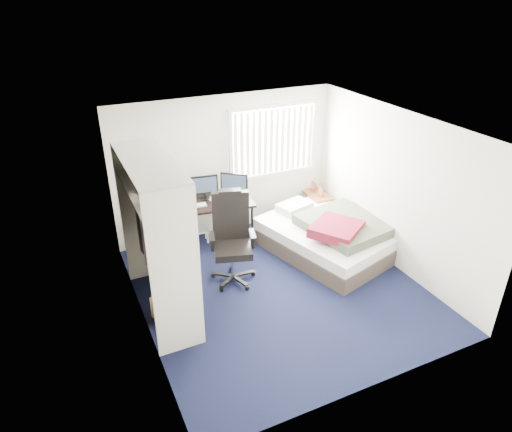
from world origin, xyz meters
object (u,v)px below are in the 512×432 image
object	(u,v)px
desk	(203,201)
nightstand	(316,196)
bed	(329,235)
office_chair	(232,247)

from	to	relation	value
desk	nightstand	distance (m)	2.36
nightstand	bed	xyz separation A→B (m)	(-0.48, -1.21, -0.14)
desk	office_chair	world-z (taller)	office_chair
bed	desk	bearing A→B (deg)	148.91
nightstand	bed	size ratio (longest dim) A/B	0.30
desk	office_chair	bearing A→B (deg)	-87.19
desk	nightstand	bearing A→B (deg)	2.33
office_chair	nightstand	distance (m)	2.59
desk	office_chair	size ratio (longest dim) A/B	1.23
office_chair	nightstand	xyz separation A→B (m)	(2.27, 1.25, -0.11)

